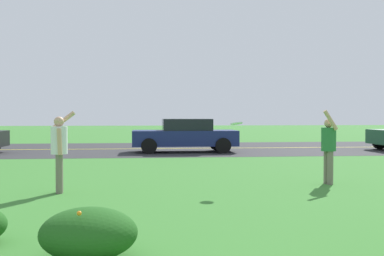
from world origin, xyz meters
TOP-DOWN VIEW (x-y plane):
  - ground_plane at (0.00, 10.76)m, footprint 120.00×120.00m
  - highway_strip at (0.00, 21.53)m, footprint 120.00×9.54m
  - highway_center_stripe at (0.00, 21.53)m, footprint 120.00×0.16m
  - daylily_clump_near_camera at (-0.78, 4.24)m, footprint 1.10×0.98m
  - person_thrower_white_shirt at (-1.89, 8.90)m, footprint 0.49×0.52m
  - person_catcher_green_shirt at (4.16, 9.53)m, footprint 0.39×0.51m
  - frisbee_white at (1.86, 9.01)m, footprint 0.28×0.27m
  - car_navy_center_left at (1.66, 19.38)m, footprint 4.50×2.00m

SIDE VIEW (x-z plane):
  - ground_plane at x=0.00m, z-range 0.00..0.00m
  - highway_strip at x=0.00m, z-range 0.00..0.01m
  - highway_center_stripe at x=0.00m, z-range 0.01..0.01m
  - daylily_clump_near_camera at x=-0.78m, z-range -0.02..0.60m
  - car_navy_center_left at x=1.66m, z-range 0.01..1.46m
  - person_catcher_green_shirt at x=4.16m, z-range 0.05..1.79m
  - person_thrower_white_shirt at x=-1.89m, z-range 0.10..1.81m
  - frisbee_white at x=1.86m, z-range 1.38..1.49m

